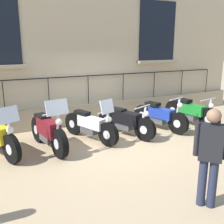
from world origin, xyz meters
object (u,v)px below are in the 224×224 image
pedestrian_walking (210,153)px  motorcycle_white (90,126)px  motorcycle_black (126,121)px  motorcycle_blue (160,116)px  motorcycle_green (191,112)px  motorcycle_maroon (48,132)px

pedestrian_walking → motorcycle_white: bearing=-171.3°
motorcycle_black → motorcycle_blue: size_ratio=0.99×
motorcycle_white → pedestrian_walking: bearing=8.7°
motorcycle_white → motorcycle_black: size_ratio=1.02×
motorcycle_blue → pedestrian_walking: bearing=-25.1°
pedestrian_walking → motorcycle_blue: bearing=154.9°
motorcycle_white → motorcycle_blue: motorcycle_white is taller
motorcycle_white → motorcycle_blue: (0.05, 2.32, 0.01)m
motorcycle_blue → pedestrian_walking: 4.14m
motorcycle_white → motorcycle_green: motorcycle_white is taller
motorcycle_blue → motorcycle_black: bearing=-87.7°
pedestrian_walking → motorcycle_green: bearing=141.2°
motorcycle_maroon → motorcycle_black: bearing=91.9°
motorcycle_maroon → pedestrian_walking: size_ratio=1.21×
motorcycle_black → motorcycle_blue: motorcycle_blue is taller
motorcycle_maroon → motorcycle_blue: bearing=92.0°
motorcycle_white → pedestrian_walking: (3.77, 0.58, 0.52)m
motorcycle_maroon → motorcycle_blue: motorcycle_maroon is taller
motorcycle_white → motorcycle_black: (0.10, 1.07, 0.01)m
motorcycle_maroon → pedestrian_walking: 4.04m
motorcycle_white → motorcycle_blue: size_ratio=1.00×
motorcycle_black → pedestrian_walking: size_ratio=1.17×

